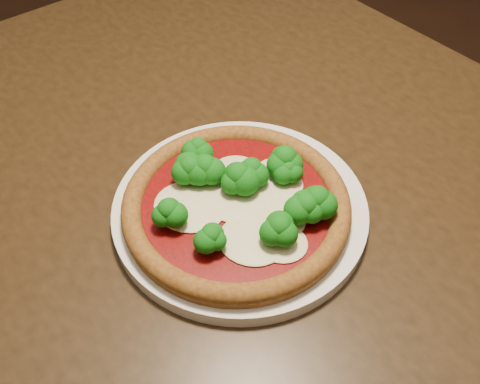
% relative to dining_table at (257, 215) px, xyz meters
% --- Properties ---
extents(floor, '(4.00, 4.00, 0.00)m').
position_rel_dining_table_xyz_m(floor, '(-0.07, 0.22, -0.66)').
color(floor, black).
rests_on(floor, ground).
extents(dining_table, '(1.43, 1.28, 0.75)m').
position_rel_dining_table_xyz_m(dining_table, '(0.00, 0.00, 0.00)').
color(dining_table, black).
rests_on(dining_table, floor).
extents(plate, '(0.31, 0.31, 0.02)m').
position_rel_dining_table_xyz_m(plate, '(0.01, -0.08, 0.10)').
color(plate, silver).
rests_on(plate, dining_table).
extents(pizza, '(0.27, 0.27, 0.06)m').
position_rel_dining_table_xyz_m(pizza, '(0.02, -0.09, 0.13)').
color(pizza, brown).
rests_on(pizza, plate).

